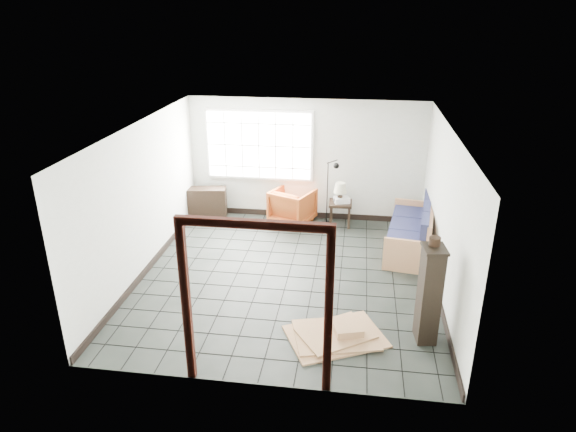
# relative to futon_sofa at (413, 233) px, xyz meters

# --- Properties ---
(ground) EXTENTS (5.50, 5.50, 0.00)m
(ground) POSITION_rel_futon_sofa_xyz_m (-2.21, -1.43, -0.33)
(ground) COLOR black
(ground) RESTS_ON ground
(room_shell) EXTENTS (5.02, 5.52, 2.61)m
(room_shell) POSITION_rel_futon_sofa_xyz_m (-2.21, -1.40, 1.35)
(room_shell) COLOR silver
(room_shell) RESTS_ON ground
(window_panel) EXTENTS (2.32, 0.08, 1.52)m
(window_panel) POSITION_rel_futon_sofa_xyz_m (-3.21, 1.27, 1.27)
(window_panel) COLOR silver
(window_panel) RESTS_ON ground
(doorway_trim) EXTENTS (1.80, 0.08, 2.20)m
(doorway_trim) POSITION_rel_futon_sofa_xyz_m (-2.21, -4.13, 1.05)
(doorway_trim) COLOR #34110B
(doorway_trim) RESTS_ON ground
(futon_sofa) EXTENTS (1.07, 2.17, 0.92)m
(futon_sofa) POSITION_rel_futon_sofa_xyz_m (0.00, 0.00, 0.00)
(futon_sofa) COLOR #B57751
(futon_sofa) RESTS_ON ground
(armchair) EXTENTS (1.03, 1.01, 0.83)m
(armchair) POSITION_rel_futon_sofa_xyz_m (-2.45, 0.97, 0.08)
(armchair) COLOR #9A5316
(armchair) RESTS_ON ground
(side_table) EXTENTS (0.48, 0.48, 0.52)m
(side_table) POSITION_rel_futon_sofa_xyz_m (-1.43, 0.97, 0.09)
(side_table) COLOR black
(side_table) RESTS_ON ground
(table_lamp) EXTENTS (0.36, 0.36, 0.43)m
(table_lamp) POSITION_rel_futon_sofa_xyz_m (-1.45, 0.95, 0.49)
(table_lamp) COLOR black
(table_lamp) RESTS_ON side_table
(projector) EXTENTS (0.37, 0.32, 0.11)m
(projector) POSITION_rel_futon_sofa_xyz_m (-1.41, 0.95, 0.24)
(projector) COLOR silver
(projector) RESTS_ON side_table
(floor_lamp) EXTENTS (0.39, 0.37, 1.47)m
(floor_lamp) POSITION_rel_futon_sofa_xyz_m (-1.64, 0.90, 0.46)
(floor_lamp) COLOR black
(floor_lamp) RESTS_ON ground
(console_shelf) EXTENTS (0.92, 0.49, 0.68)m
(console_shelf) POSITION_rel_futon_sofa_xyz_m (-4.36, 0.97, 0.01)
(console_shelf) COLOR black
(console_shelf) RESTS_ON ground
(tall_shelf) EXTENTS (0.34, 0.42, 1.43)m
(tall_shelf) POSITION_rel_futon_sofa_xyz_m (-0.06, -2.93, 0.39)
(tall_shelf) COLOR black
(tall_shelf) RESTS_ON ground
(pot) EXTENTS (0.17, 0.17, 0.11)m
(pot) POSITION_rel_futon_sofa_xyz_m (-0.06, -2.85, 1.15)
(pot) COLOR black
(pot) RESTS_ON tall_shelf
(open_box) EXTENTS (0.79, 0.41, 0.44)m
(open_box) POSITION_rel_futon_sofa_xyz_m (-0.06, -0.81, -0.17)
(open_box) COLOR #A57050
(open_box) RESTS_ON ground
(cardboard_pile) EXTENTS (1.58, 1.40, 0.19)m
(cardboard_pile) POSITION_rel_futon_sofa_xyz_m (-1.28, -3.07, -0.28)
(cardboard_pile) COLOR #A57050
(cardboard_pile) RESTS_ON ground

